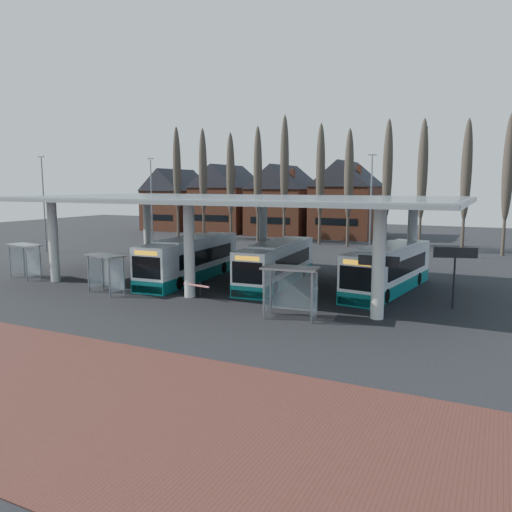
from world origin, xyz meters
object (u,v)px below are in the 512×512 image
at_px(bus_2, 277,264).
at_px(shelter_0, 26,253).
at_px(shelter_1, 107,265).
at_px(shelter_2, 291,281).
at_px(bus_1, 191,259).
at_px(bus_3, 389,269).

height_order(bus_2, shelter_0, bus_2).
height_order(bus_2, shelter_1, bus_2).
distance_m(shelter_0, shelter_1, 9.53).
relative_size(bus_2, shelter_2, 3.50).
xyz_separation_m(shelter_0, shelter_2, (22.77, -1.89, 0.12)).
relative_size(bus_2, shelter_0, 3.64).
relative_size(bus_1, shelter_0, 3.85).
xyz_separation_m(bus_2, bus_3, (7.86, 1.00, 0.03)).
bearing_deg(bus_3, shelter_2, -101.73).
height_order(shelter_0, shelter_1, shelter_0).
distance_m(bus_1, shelter_2, 13.18).
bearing_deg(shelter_0, bus_2, 30.85).
relative_size(bus_3, shelter_0, 3.74).
distance_m(bus_1, shelter_1, 6.94).
bearing_deg(bus_3, bus_1, -163.04).
xyz_separation_m(bus_3, shelter_2, (-3.32, -9.41, 0.57)).
xyz_separation_m(bus_3, shelter_1, (-16.66, -8.91, 0.41)).
xyz_separation_m(bus_1, shelter_2, (11.11, -7.06, 0.52)).
distance_m(shelter_1, shelter_2, 13.35).
bearing_deg(shelter_0, bus_1, 35.08).
bearing_deg(bus_2, shelter_0, -164.56).
distance_m(bus_2, shelter_1, 11.85).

